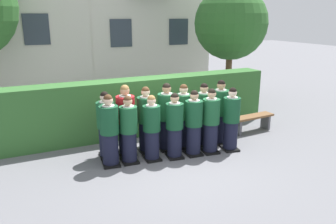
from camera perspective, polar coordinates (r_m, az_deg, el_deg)
ground_plane at (r=8.22m, az=0.78°, el=-7.50°), size 60.00×60.00×0.00m
student_front_row_0 at (r=7.62m, az=-9.81°, el=-3.37°), size 0.43×0.51×1.64m
student_front_row_1 at (r=7.72m, az=-6.63°, el=-3.23°), size 0.41×0.47×1.58m
student_front_row_2 at (r=7.82m, az=-2.75°, el=-2.97°), size 0.40×0.47×1.56m
student_front_row_3 at (r=7.94m, az=1.11°, el=-2.58°), size 0.42×0.49×1.58m
student_front_row_4 at (r=8.12m, az=4.34°, el=-2.11°), size 0.42×0.48×1.60m
student_front_row_5 at (r=8.30m, az=7.21°, el=-1.76°), size 0.43×0.50×1.61m
student_front_row_6 at (r=8.53m, az=10.58°, el=-1.44°), size 0.45×0.52×1.60m
student_rear_row_0 at (r=8.09m, az=-10.40°, el=-2.40°), size 0.43×0.53×1.61m
student_in_red_blazer at (r=8.17m, az=-7.10°, el=-1.63°), size 0.45×0.56×1.72m
student_rear_row_2 at (r=8.30m, az=-3.71°, el=-1.54°), size 0.43×0.49×1.64m
student_rear_row_3 at (r=8.40m, az=-0.23°, el=-1.08°), size 0.46×0.56×1.71m
student_rear_row_4 at (r=8.58m, az=2.59°, el=-0.93°), size 0.45×0.53×1.64m
student_rear_row_5 at (r=8.76m, az=5.96°, el=-0.67°), size 0.45×0.55×1.64m
student_rear_row_6 at (r=8.95m, az=8.75°, el=-0.23°), size 0.47×0.54×1.70m
hedge at (r=9.65m, az=-4.31°, el=1.02°), size 7.82×0.70×1.59m
school_building_main at (r=16.22m, az=-5.38°, el=15.04°), size 6.14×3.71×5.91m
oak_tree_right at (r=13.34m, az=10.54°, el=14.45°), size 2.74×2.74×4.36m
wooden_bench at (r=10.12m, az=13.95°, el=-1.31°), size 1.42×0.46×0.48m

